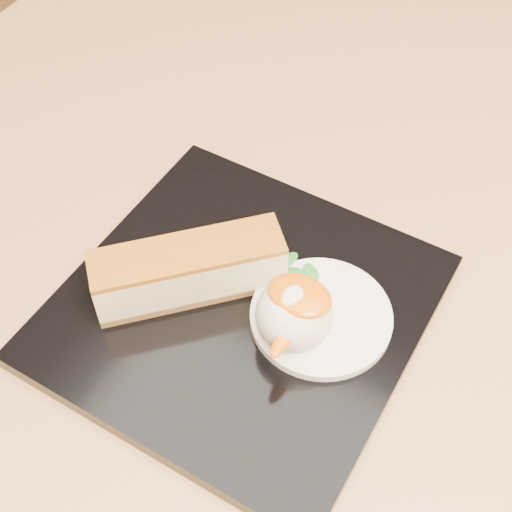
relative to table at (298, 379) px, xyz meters
The scene contains 7 objects.
table is the anchor object (origin of this frame).
dessert_plate 0.17m from the table, 111.32° to the right, with size 0.22×0.22×0.01m, color black.
cheesecake 0.20m from the table, 133.15° to the right, with size 0.11×0.11×0.04m.
cream_smear 0.18m from the table, 54.90° to the right, with size 0.09×0.09×0.01m, color white.
ice_cream_scoop 0.20m from the table, 73.07° to the right, with size 0.05×0.05×0.05m, color white.
mango_sauce 0.22m from the table, 70.75° to the right, with size 0.04×0.03×0.01m, color orange.
mint_sprig 0.17m from the table, 93.49° to the right, with size 0.03×0.02×0.00m.
Camera 1 is at (0.12, -0.28, 1.11)m, focal length 50.00 mm.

